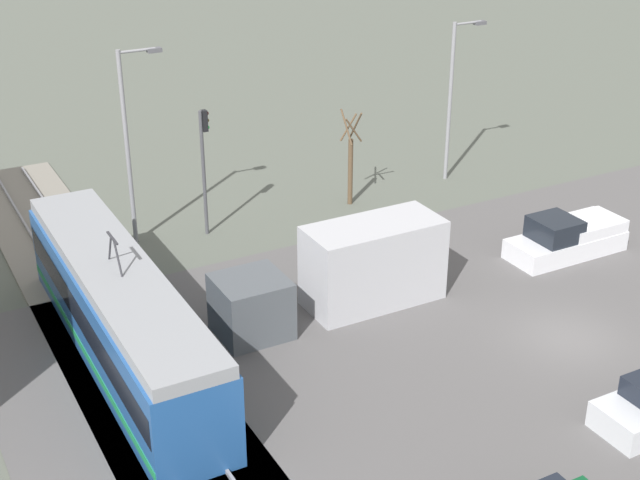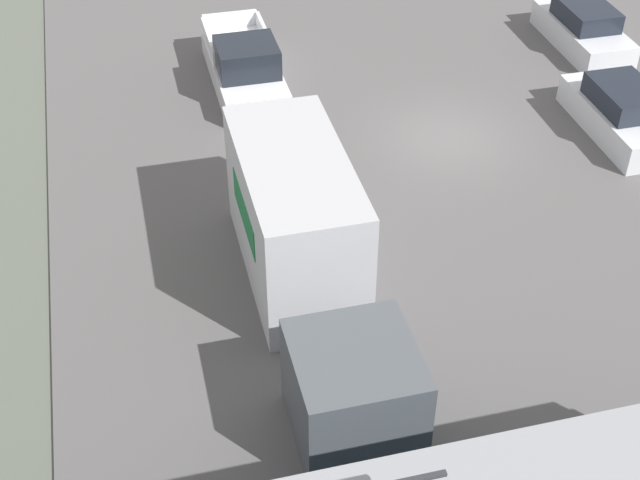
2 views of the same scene
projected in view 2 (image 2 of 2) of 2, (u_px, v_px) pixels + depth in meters
The scene contains 6 objects.
ground_plane at pixel (447, 140), 27.02m from camera, with size 320.00×320.00×0.00m, color #565B51.
road_surface at pixel (447, 138), 26.99m from camera, with size 23.54×39.06×0.08m.
box_truck at pixel (307, 253), 20.29m from camera, with size 2.44×9.14×3.30m.
pickup_truck at pixel (244, 67), 29.00m from camera, with size 2.06×5.35×1.83m.
sedan_car_0 at pixel (583, 29), 31.29m from camera, with size 1.85×4.50×1.55m.
sedan_car_1 at pixel (621, 113), 26.82m from camera, with size 1.87×4.49×1.55m.
Camera 2 is at (9.31, 21.34, 14.57)m, focal length 50.00 mm.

